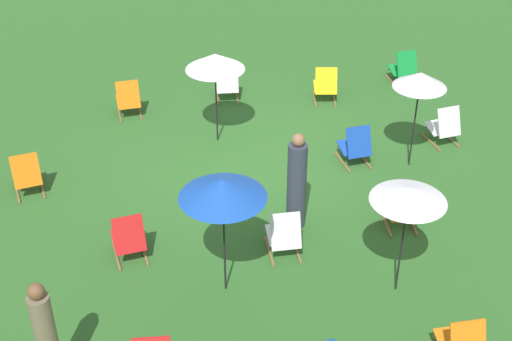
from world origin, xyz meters
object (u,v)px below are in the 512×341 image
object	(u,v)px
deckchair_0	(402,208)
umbrella_1	(420,80)
deckchair_6	(27,175)
umbrella_3	(215,62)
deckchair_7	(129,238)
deckchair_11	(325,85)
deckchair_4	(403,68)
deckchair_5	(444,127)
person_0	(47,340)
umbrella_0	(223,188)
deckchair_12	(128,99)
deckchair_3	(284,235)
deckchair_10	(355,146)
deckchair_8	(227,84)
umbrella_2	(409,195)
person_1	(297,184)

from	to	relation	value
deckchair_0	umbrella_1	size ratio (longest dim) A/B	0.43
deckchair_6	umbrella_3	xyz separation A→B (m)	(-3.63, -1.28, 1.37)
deckchair_7	deckchair_11	distance (m)	6.57
deckchair_4	deckchair_5	xyz separation A→B (m)	(0.17, 2.81, 0.00)
person_0	umbrella_0	bearing A→B (deg)	167.91
deckchair_12	deckchair_3	bearing A→B (deg)	109.26
deckchair_7	deckchair_10	xyz separation A→B (m)	(-4.37, -2.10, 0.00)
person_0	deckchair_8	bearing A→B (deg)	-156.79
deckchair_6	umbrella_1	xyz separation A→B (m)	(-7.16, 0.32, 1.43)
deckchair_4	deckchair_8	xyz separation A→B (m)	(4.20, 0.10, 0.00)
deckchair_10	deckchair_6	bearing A→B (deg)	-6.75
deckchair_4	person_0	distance (m)	10.89
deckchair_7	deckchair_10	bearing A→B (deg)	-162.50
deckchair_4	umbrella_2	bearing A→B (deg)	64.08
umbrella_0	umbrella_1	xyz separation A→B (m)	(-4.00, -2.87, -0.03)
umbrella_1	person_0	bearing A→B (deg)	34.03
deckchair_5	umbrella_2	bearing A→B (deg)	50.59
umbrella_0	umbrella_3	xyz separation A→B (m)	(-0.47, -4.47, -0.10)
umbrella_0	person_0	distance (m)	3.00
deckchair_10	person_0	size ratio (longest dim) A/B	0.48
deckchair_12	umbrella_1	distance (m)	6.25
deckchair_7	deckchair_11	size ratio (longest dim) A/B	1.00
deckchair_0	umbrella_3	distance (m)	4.57
deckchair_7	deckchair_3	bearing A→B (deg)	163.66
deckchair_5	deckchair_8	world-z (taller)	same
deckchair_6	person_0	xyz separation A→B (m)	(-0.73, 4.66, 0.47)
deckchair_4	deckchair_11	bearing A→B (deg)	10.09
deckchair_12	person_0	bearing A→B (deg)	76.54
umbrella_1	umbrella_3	xyz separation A→B (m)	(3.53, -1.60, -0.06)
deckchair_0	umbrella_1	bearing A→B (deg)	-109.28
deckchair_11	umbrella_1	size ratio (longest dim) A/B	0.43
deckchair_4	umbrella_2	size ratio (longest dim) A/B	0.45
deckchair_4	umbrella_3	size ratio (longest dim) A/B	0.44
deckchair_5	umbrella_2	size ratio (longest dim) A/B	0.45
deckchair_6	deckchair_8	bearing A→B (deg)	-154.77
person_1	deckchair_12	bearing A→B (deg)	-123.56
deckchair_5	deckchair_11	xyz separation A→B (m)	(1.87, -2.25, 0.00)
umbrella_0	deckchair_4	bearing A→B (deg)	-128.91
deckchair_0	deckchair_6	xyz separation A→B (m)	(6.31, -2.16, 0.00)
deckchair_11	deckchair_12	xyz separation A→B (m)	(4.37, -0.09, 0.00)
deckchair_8	deckchair_12	bearing A→B (deg)	13.44
deckchair_12	deckchair_4	bearing A→B (deg)	179.56
deckchair_4	deckchair_7	world-z (taller)	same
deckchair_3	umbrella_2	world-z (taller)	umbrella_2
deckchair_0	deckchair_8	distance (m)	5.68
deckchair_10	umbrella_1	world-z (taller)	umbrella_1
deckchair_8	deckchair_3	bearing A→B (deg)	95.02
deckchair_8	person_0	world-z (taller)	person_0
deckchair_5	deckchair_3	bearing A→B (deg)	27.99
deckchair_4	person_0	xyz separation A→B (m)	(7.56, 7.83, 0.47)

